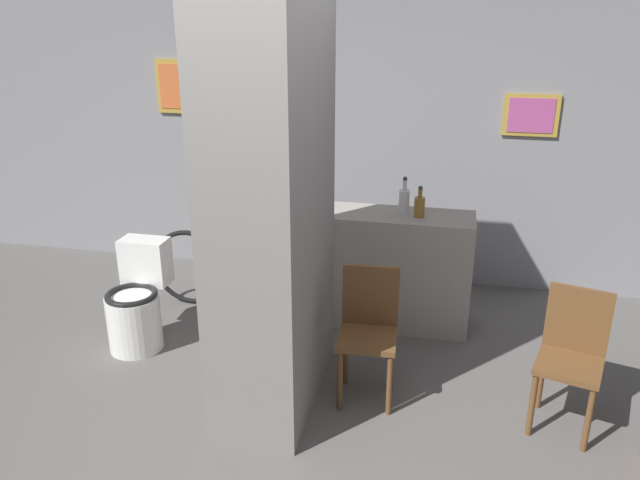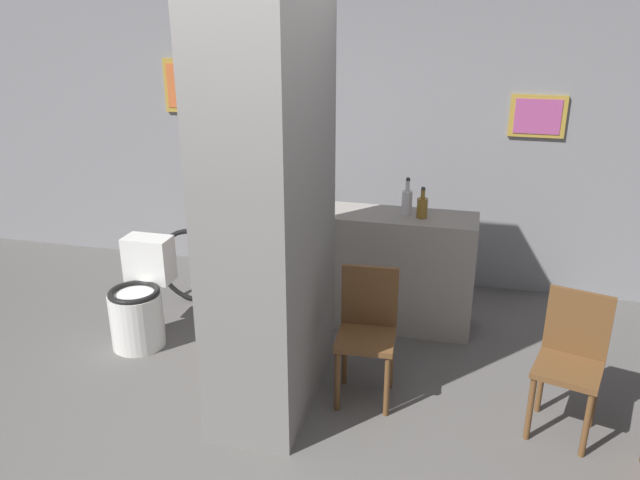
% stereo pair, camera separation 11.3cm
% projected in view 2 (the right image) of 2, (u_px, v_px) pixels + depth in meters
% --- Properties ---
extents(ground_plane, '(14.00, 14.00, 0.00)m').
position_uv_depth(ground_plane, '(263.00, 451.00, 3.57)').
color(ground_plane, '#5B5956').
extents(wall_back, '(8.00, 0.09, 2.60)m').
position_uv_depth(wall_back, '(355.00, 137.00, 5.49)').
color(wall_back, gray).
rests_on(wall_back, ground_plane).
extents(pillar_center, '(0.56, 1.13, 2.60)m').
position_uv_depth(pillar_center, '(270.00, 205.00, 3.64)').
color(pillar_center, gray).
rests_on(pillar_center, ground_plane).
extents(counter_shelf, '(1.21, 0.44, 0.91)m').
position_uv_depth(counter_shelf, '(394.00, 270.00, 4.85)').
color(counter_shelf, gray).
rests_on(counter_shelf, ground_plane).
extents(toilet, '(0.39, 0.55, 0.77)m').
position_uv_depth(toilet, '(140.00, 302.00, 4.63)').
color(toilet, white).
rests_on(toilet, ground_plane).
extents(chair_near_pillar, '(0.38, 0.38, 0.86)m').
position_uv_depth(chair_near_pillar, '(367.00, 328.00, 3.94)').
color(chair_near_pillar, brown).
rests_on(chair_near_pillar, ground_plane).
extents(chair_by_doorway, '(0.44, 0.44, 0.86)m').
position_uv_depth(chair_by_doorway, '(571.00, 358.00, 3.61)').
color(chair_by_doorway, brown).
rests_on(chair_by_doorway, ground_plane).
extents(bicycle, '(1.76, 0.42, 0.71)m').
position_uv_depth(bicycle, '(255.00, 271.00, 5.12)').
color(bicycle, black).
rests_on(bicycle, ground_plane).
extents(bottle_tall, '(0.08, 0.08, 0.29)m').
position_uv_depth(bottle_tall, '(407.00, 201.00, 4.67)').
color(bottle_tall, silver).
rests_on(bottle_tall, counter_shelf).
extents(bottle_short, '(0.08, 0.08, 0.24)m').
position_uv_depth(bottle_short, '(422.00, 207.00, 4.59)').
color(bottle_short, olive).
rests_on(bottle_short, counter_shelf).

